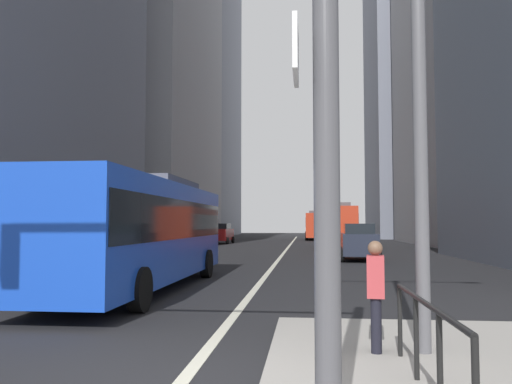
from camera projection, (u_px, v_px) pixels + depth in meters
The scene contains 13 objects.
ground_plane at pixel (276, 263), 25.98m from camera, with size 160.00×160.00×0.00m, color black.
lane_centre_line at pixel (285, 252), 35.91m from camera, with size 0.20×80.00×0.01m, color beige.
office_tower_left_mid at pixel (147, 48), 57.55m from camera, with size 12.58×25.55×42.54m, color #9E9EA3.
office_tower_left_far at pixel (200, 78), 86.04m from camera, with size 10.80×24.39×51.87m, color slate.
office_tower_right_mid at pixel (470, 5), 49.28m from camera, with size 10.79×23.96×45.16m, color #9E9EA3.
office_tower_right_far at pixel (418, 45), 71.92m from camera, with size 13.29×16.08×53.07m, color slate.
city_bus_blue_oncoming at pixel (142, 227), 15.34m from camera, with size 2.75×11.58×3.40m.
city_bus_red_receding at pixel (336, 225), 39.35m from camera, with size 2.87×11.27×3.40m.
city_bus_red_distant at pixel (317, 224), 62.73m from camera, with size 2.74×10.84×3.40m.
car_oncoming_mid at pixel (221, 233), 50.48m from camera, with size 2.16×4.45×1.94m.
car_receding_near at pixel (359, 242), 27.41m from camera, with size 2.16×4.18×1.94m.
pedestrian_railing at pixel (427, 328), 5.51m from camera, with size 0.06×3.29×0.98m.
pedestrian_walking at pixel (376, 291), 7.36m from camera, with size 0.29×0.41×1.56m.
Camera 1 is at (1.55, -6.12, 1.95)m, focal length 36.56 mm.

